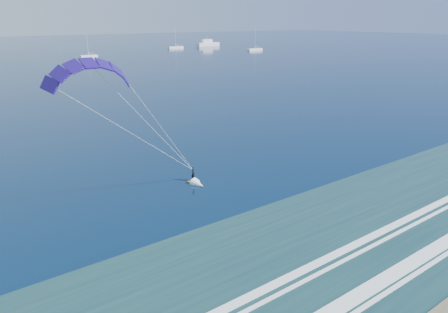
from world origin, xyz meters
TOP-DOWN VIEW (x-y plane):
  - kitesurfer_rig at (-6.78, 25.41)m, footprint 17.08×7.36m
  - motor_yacht at (124.00, 215.06)m, footprint 15.40×4.11m
  - sailboat_2 at (36.48, 180.39)m, footprint 7.43×2.40m
  - sailboat_3 at (97.10, 208.51)m, footprint 9.50×2.40m
  - sailboat_4 at (124.84, 168.68)m, footprint 9.17×2.40m

SIDE VIEW (x-z plane):
  - sailboat_2 at x=36.48m, z-range -4.57..5.92m
  - sailboat_4 at x=124.84m, z-range -5.49..6.86m
  - sailboat_3 at x=97.10m, z-range -5.74..7.12m
  - motor_yacht at x=124.00m, z-range -1.48..4.83m
  - kitesurfer_rig at x=-6.78m, z-range 0.13..15.51m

